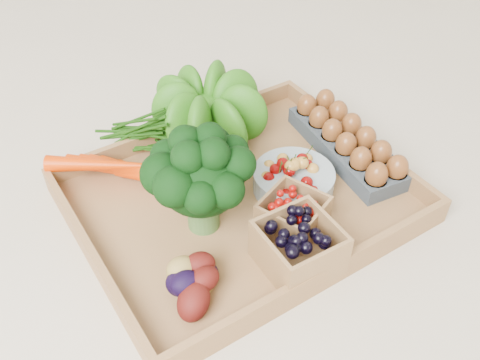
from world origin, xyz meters
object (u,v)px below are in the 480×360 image
tray (240,202)px  egg_carton (347,146)px  broccoli (202,195)px  cherry_bowl (294,180)px

tray → egg_carton: egg_carton is taller
egg_carton → broccoli: bearing=-170.2°
broccoli → cherry_bowl: size_ratio=1.21×
cherry_bowl → egg_carton: size_ratio=0.52×
egg_carton → tray: bearing=-173.7°
cherry_bowl → broccoli: bearing=176.9°
cherry_bowl → egg_carton: cherry_bowl is taller
broccoli → cherry_bowl: 0.19m
broccoli → egg_carton: (0.33, 0.01, -0.05)m
tray → broccoli: size_ratio=3.13×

